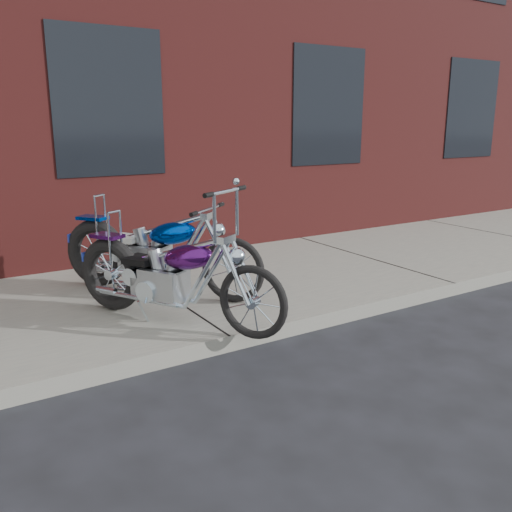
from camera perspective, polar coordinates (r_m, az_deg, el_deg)
ground at (r=4.84m, az=-2.75°, el=-10.07°), size 120.00×120.00×0.00m
sidewalk at (r=6.08m, az=-9.73°, el=-4.41°), size 22.00×3.00×0.15m
building_brick at (r=12.23m, az=-23.33°, el=22.46°), size 22.00×10.00×8.00m
chopper_purple at (r=5.04m, az=-8.90°, el=-2.46°), size 1.22×2.03×1.28m
chopper_blue at (r=5.93m, az=-10.47°, el=0.15°), size 1.55×1.96×1.04m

